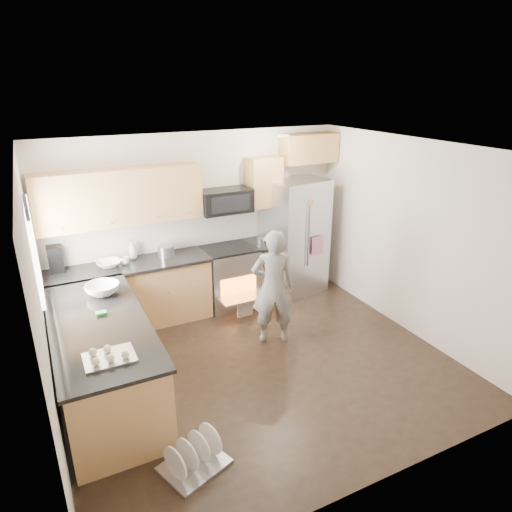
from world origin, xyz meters
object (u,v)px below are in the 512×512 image
refrigerator (295,237)px  dish_rack (194,459)px  stove_range (230,263)px  person (273,287)px

refrigerator → dish_rack: size_ratio=2.74×
dish_rack → stove_range: bearing=60.8°
stove_range → dish_rack: bearing=-119.2°
stove_range → person: stove_range is taller
refrigerator → person: refrigerator is taller
stove_range → refrigerator: 1.18m
stove_range → dish_rack: 3.29m
refrigerator → dish_rack: 4.02m
refrigerator → dish_rack: bearing=-143.9°
dish_rack → person: bearing=43.7°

